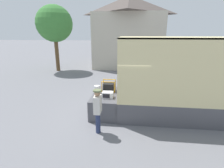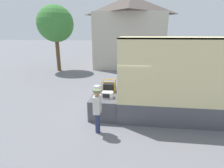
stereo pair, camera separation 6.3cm
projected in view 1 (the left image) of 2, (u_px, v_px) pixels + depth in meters
name	position (u px, v px, depth m)	size (l,w,h in m)	color
ground_plane	(119.00, 112.00, 8.37)	(160.00, 160.00, 0.00)	slate
box_truck	(217.00, 97.00, 7.62)	(7.48, 2.43, 3.48)	navy
tailgate_deck	(106.00, 103.00, 8.31)	(1.23, 2.31, 0.90)	#4C4C51
microwave	(108.00, 95.00, 7.68)	(0.47, 0.35, 0.26)	white
portable_generator	(109.00, 87.00, 8.50)	(0.64, 0.49, 0.55)	black
orange_bucket	(97.00, 90.00, 8.20)	(0.27, 0.27, 0.38)	silver
worker_person	(98.00, 107.00, 6.36)	(0.31, 0.44, 1.71)	navy
house_backdrop	(129.00, 31.00, 19.77)	(7.43, 7.66, 7.52)	beige
street_tree	(54.00, 24.00, 16.23)	(3.36, 3.36, 6.14)	brown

